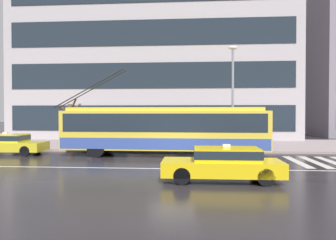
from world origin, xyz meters
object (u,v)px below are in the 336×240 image
(bus_shelter, at_px, (150,121))
(pedestrian_approaching_curb, at_px, (109,125))
(street_tree_bare, at_px, (70,121))
(trolleybus, at_px, (165,129))
(pedestrian_at_shelter, at_px, (239,126))
(street_lamp, at_px, (233,89))
(taxi_queued_behind_bus, at_px, (7,143))
(taxi_oncoming_near, at_px, (223,162))

(bus_shelter, xyz_separation_m, pedestrian_approaching_curb, (-2.87, -0.50, -0.27))
(street_tree_bare, bearing_deg, bus_shelter, -5.14)
(trolleybus, distance_m, pedestrian_at_shelter, 6.12)
(trolleybus, bearing_deg, street_lamp, 30.56)
(pedestrian_at_shelter, height_order, street_tree_bare, street_tree_bare)
(taxi_queued_behind_bus, height_order, bus_shelter, bus_shelter)
(taxi_queued_behind_bus, distance_m, bus_shelter, 9.39)
(taxi_queued_behind_bus, bearing_deg, bus_shelter, 24.54)
(bus_shelter, bearing_deg, pedestrian_approaching_curb, -170.14)
(pedestrian_approaching_curb, bearing_deg, street_tree_bare, 162.06)
(street_lamp, bearing_deg, trolleybus, -149.44)
(taxi_queued_behind_bus, bearing_deg, taxi_oncoming_near, -29.19)
(trolleybus, bearing_deg, pedestrian_at_shelter, 37.14)
(taxi_queued_behind_bus, relative_size, street_tree_bare, 1.29)
(pedestrian_at_shelter, height_order, pedestrian_approaching_curb, pedestrian_approaching_curb)
(bus_shelter, distance_m, pedestrian_approaching_curb, 2.92)
(trolleybus, distance_m, bus_shelter, 4.00)
(taxi_oncoming_near, distance_m, street_lamp, 10.51)
(pedestrian_at_shelter, height_order, street_lamp, street_lamp)
(taxi_oncoming_near, xyz_separation_m, street_tree_bare, (-10.36, 11.52, 1.29))
(taxi_oncoming_near, bearing_deg, pedestrian_approaching_curb, 124.25)
(trolleybus, relative_size, pedestrian_approaching_curb, 6.45)
(taxi_oncoming_near, height_order, bus_shelter, bus_shelter)
(pedestrian_approaching_curb, xyz_separation_m, street_tree_bare, (-3.23, 1.05, 0.27))
(bus_shelter, distance_m, pedestrian_at_shelter, 6.29)
(trolleybus, height_order, street_lamp, street_lamp)
(street_lamp, bearing_deg, pedestrian_at_shelter, 64.14)
(street_tree_bare, bearing_deg, street_lamp, -8.30)
(street_tree_bare, bearing_deg, trolleybus, -29.72)
(bus_shelter, bearing_deg, taxi_queued_behind_bus, -155.46)
(trolleybus, height_order, taxi_queued_behind_bus, trolleybus)
(bus_shelter, height_order, street_lamp, street_lamp)
(pedestrian_at_shelter, distance_m, street_tree_bare, 12.39)
(taxi_oncoming_near, distance_m, pedestrian_at_shelter, 11.16)
(taxi_oncoming_near, relative_size, pedestrian_approaching_curb, 2.25)
(bus_shelter, bearing_deg, pedestrian_at_shelter, -0.32)
(trolleybus, xyz_separation_m, taxi_queued_behind_bus, (-9.86, -0.13, -0.90))
(trolleybus, bearing_deg, taxi_oncoming_near, -68.41)
(street_lamp, bearing_deg, taxi_queued_behind_bus, -169.28)
(bus_shelter, relative_size, pedestrian_approaching_curb, 1.92)
(pedestrian_approaching_curb, bearing_deg, pedestrian_at_shelter, 2.90)
(trolleybus, bearing_deg, bus_shelter, 110.54)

